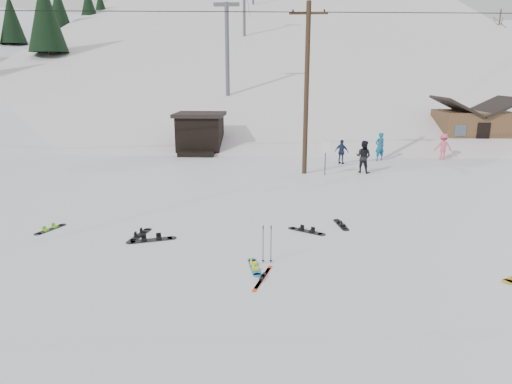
{
  "coord_description": "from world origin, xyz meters",
  "views": [
    {
      "loc": [
        0.56,
        -11.01,
        5.4
      ],
      "look_at": [
        -0.21,
        4.34,
        1.4
      ],
      "focal_mm": 32.0,
      "sensor_mm": 36.0,
      "label": 1
    }
  ],
  "objects_px": {
    "cabin": "(472,128)",
    "hero_snowboard": "(255,267)",
    "utility_pole": "(307,87)",
    "hero_skis": "(263,278)"
  },
  "relations": [
    {
      "from": "hero_skis",
      "to": "hero_snowboard",
      "type": "bearing_deg",
      "value": 124.08
    },
    {
      "from": "cabin",
      "to": "hero_snowboard",
      "type": "bearing_deg",
      "value": -123.37
    },
    {
      "from": "hero_snowboard",
      "to": "utility_pole",
      "type": "bearing_deg",
      "value": -20.79
    },
    {
      "from": "utility_pole",
      "to": "hero_snowboard",
      "type": "bearing_deg",
      "value": -99.2
    },
    {
      "from": "cabin",
      "to": "hero_skis",
      "type": "relative_size",
      "value": 3.26
    },
    {
      "from": "hero_skis",
      "to": "utility_pole",
      "type": "bearing_deg",
      "value": 96.38
    },
    {
      "from": "cabin",
      "to": "hero_snowboard",
      "type": "xyz_separation_m",
      "value": [
        -15.09,
        -22.91,
        -1.46
      ]
    },
    {
      "from": "cabin",
      "to": "hero_snowboard",
      "type": "height_order",
      "value": "cabin"
    },
    {
      "from": "utility_pole",
      "to": "hero_skis",
      "type": "height_order",
      "value": "utility_pole"
    },
    {
      "from": "cabin",
      "to": "hero_skis",
      "type": "height_order",
      "value": "cabin"
    }
  ]
}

